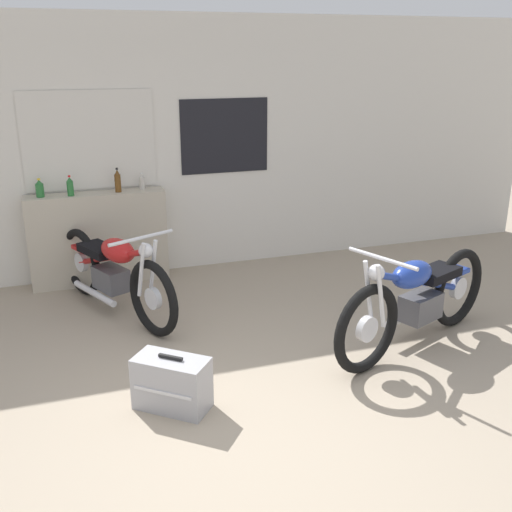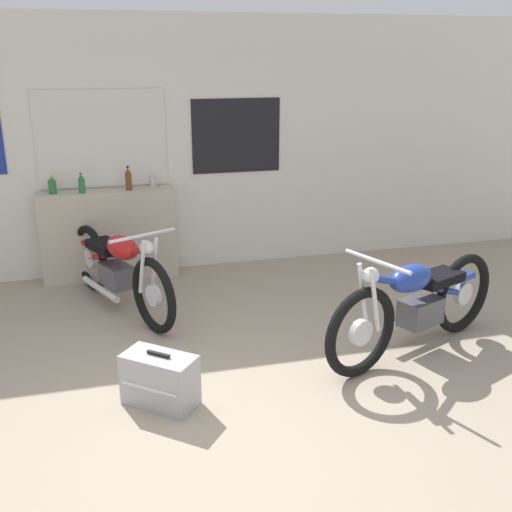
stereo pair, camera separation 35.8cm
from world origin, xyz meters
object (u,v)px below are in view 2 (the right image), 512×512
at_px(bottle_left_center, 82,184).
at_px(motorcycle_blue, 416,303).
at_px(bottle_leftmost, 52,186).
at_px(bottle_right_center, 153,180).
at_px(bottle_center, 128,179).
at_px(motorcycle_red, 119,268).
at_px(hard_case_silver, 160,380).

xyz_separation_m(bottle_left_center, motorcycle_blue, (2.65, -2.38, -0.65)).
bearing_deg(bottle_leftmost, bottle_right_center, 2.11).
relative_size(bottle_left_center, bottle_center, 0.82).
height_order(bottle_right_center, motorcycle_red, bottle_right_center).
bearing_deg(bottle_left_center, hard_case_silver, -79.28).
xyz_separation_m(motorcycle_red, motorcycle_blue, (2.35, -1.52, 0.01)).
height_order(bottle_leftmost, bottle_right_center, bottle_leftmost).
height_order(bottle_left_center, motorcycle_blue, bottle_left_center).
xyz_separation_m(bottle_left_center, bottle_center, (0.49, 0.02, 0.02)).
bearing_deg(bottle_center, motorcycle_blue, -47.90).
distance_m(motorcycle_red, hard_case_silver, 1.82).
xyz_separation_m(bottle_left_center, hard_case_silver, (0.50, -2.65, -0.90)).
height_order(bottle_leftmost, bottle_left_center, bottle_left_center).
bearing_deg(bottle_right_center, bottle_left_center, -174.13).
bearing_deg(bottle_right_center, motorcycle_red, -115.55).
bearing_deg(motorcycle_red, hard_case_silver, -83.57).
relative_size(bottle_left_center, hard_case_silver, 0.37).
xyz_separation_m(motorcycle_red, hard_case_silver, (0.20, -1.79, -0.24)).
distance_m(bottle_leftmost, bottle_left_center, 0.30).
distance_m(bottle_left_center, hard_case_silver, 2.84).
bearing_deg(hard_case_silver, bottle_right_center, 84.87).
bearing_deg(motorcycle_blue, bottle_leftmost, 140.67).
distance_m(bottle_leftmost, bottle_center, 0.78).
distance_m(bottle_center, motorcycle_blue, 3.30).
xyz_separation_m(bottle_center, motorcycle_red, (-0.19, -0.88, -0.68)).
distance_m(bottle_center, hard_case_silver, 2.82).
xyz_separation_m(bottle_right_center, motorcycle_red, (-0.45, -0.93, -0.65)).
xyz_separation_m(bottle_center, motorcycle_blue, (2.16, -2.40, -0.67)).
distance_m(bottle_leftmost, motorcycle_blue, 3.86).
bearing_deg(hard_case_silver, bottle_center, 90.36).
bearing_deg(hard_case_silver, motorcycle_red, 96.43).
xyz_separation_m(bottle_left_center, motorcycle_red, (0.30, -0.86, -0.66)).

